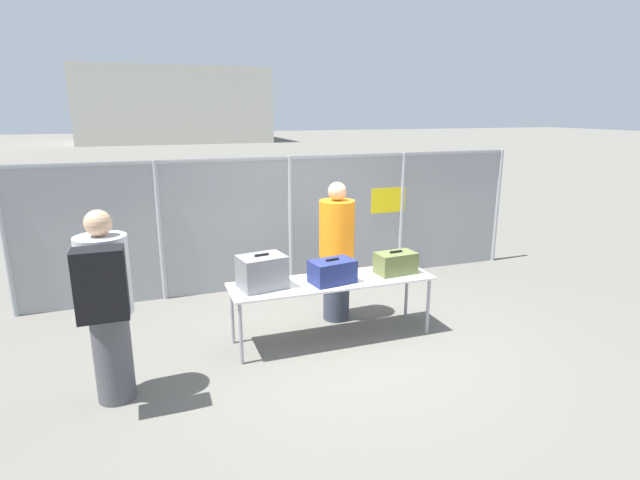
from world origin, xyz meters
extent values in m
plane|color=#605E56|center=(0.00, 0.00, 0.00)|extent=(120.00, 120.00, 0.00)
cylinder|color=#9EA0A5|center=(-3.77, 2.11, 0.99)|extent=(0.07, 0.07, 1.97)
cylinder|color=#9EA0A5|center=(-1.88, 2.11, 0.99)|extent=(0.07, 0.07, 1.97)
cylinder|color=#9EA0A5|center=(0.00, 2.11, 0.99)|extent=(0.07, 0.07, 1.97)
cylinder|color=#9EA0A5|center=(1.88, 2.11, 0.99)|extent=(0.07, 0.07, 1.97)
cylinder|color=#9EA0A5|center=(3.77, 2.11, 0.99)|extent=(0.07, 0.07, 1.97)
cube|color=gray|center=(0.00, 2.11, 0.99)|extent=(7.53, 0.01, 1.97)
cube|color=#9EA0A5|center=(0.00, 2.11, 1.94)|extent=(7.53, 0.04, 0.04)
cube|color=yellow|center=(1.63, 2.10, 1.22)|extent=(0.60, 0.01, 0.40)
cube|color=silver|center=(-0.09, 0.11, 0.71)|extent=(2.37, 0.64, 0.02)
cylinder|color=#99999E|center=(-1.21, -0.15, 0.35)|extent=(0.04, 0.04, 0.70)
cylinder|color=#99999E|center=(1.04, -0.15, 0.35)|extent=(0.04, 0.04, 0.70)
cylinder|color=#99999E|center=(-1.21, 0.37, 0.35)|extent=(0.04, 0.04, 0.70)
cylinder|color=#99999E|center=(1.04, 0.37, 0.35)|extent=(0.04, 0.04, 0.70)
cube|color=slate|center=(-0.90, 0.13, 0.91)|extent=(0.55, 0.44, 0.37)
cube|color=black|center=(-0.90, 0.13, 1.10)|extent=(0.16, 0.05, 0.02)
cube|color=navy|center=(-0.12, 0.04, 0.85)|extent=(0.54, 0.38, 0.26)
cube|color=black|center=(-0.12, 0.04, 1.00)|extent=(0.16, 0.05, 0.02)
cube|color=#566033|center=(0.71, 0.10, 0.85)|extent=(0.49, 0.32, 0.26)
cube|color=black|center=(0.71, 0.10, 0.99)|extent=(0.16, 0.04, 0.02)
cylinder|color=#4C4C51|center=(-2.44, -0.40, 0.43)|extent=(0.34, 0.34, 0.85)
cylinder|color=#B2B2B7|center=(-2.44, -0.40, 1.21)|extent=(0.45, 0.45, 0.71)
sphere|color=tan|center=(-2.44, -0.40, 1.68)|extent=(0.23, 0.23, 0.23)
cube|color=black|center=(-2.44, -0.75, 1.25)|extent=(0.40, 0.24, 0.60)
cylinder|color=#383D4C|center=(0.17, 0.64, 0.42)|extent=(0.33, 0.33, 0.84)
cylinder|color=orange|center=(0.17, 0.64, 1.20)|extent=(0.44, 0.44, 0.70)
sphere|color=tan|center=(0.17, 0.64, 1.66)|extent=(0.23, 0.23, 0.23)
cube|color=#4C6B47|center=(0.69, 4.87, 0.42)|extent=(2.86, 1.60, 0.50)
sphere|color=black|center=(0.19, 4.01, 0.31)|extent=(0.62, 0.62, 0.62)
sphere|color=black|center=(0.19, 5.73, 0.31)|extent=(0.62, 0.62, 0.62)
cylinder|color=#59595B|center=(-1.25, 4.87, 0.22)|extent=(1.00, 0.06, 0.06)
cube|color=beige|center=(0.90, 41.33, 2.99)|extent=(15.11, 10.37, 5.97)
camera|label=1|loc=(-2.04, -4.96, 2.62)|focal=28.00mm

